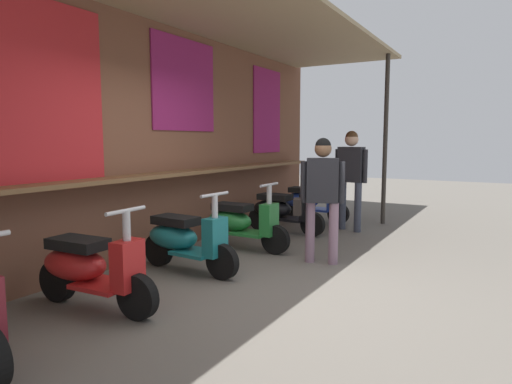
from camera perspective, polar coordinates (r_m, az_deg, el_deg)
The scene contains 9 objects.
ground_plane at distance 4.87m, azimuth 0.64°, elevation -11.96°, with size 28.84×28.84×0.00m, color #605B54.
market_stall_facade at distance 5.75m, azimuth -15.93°, elevation 9.17°, with size 10.30×2.44×3.28m.
scooter_red at distance 4.45m, azimuth -20.58°, elevation -8.97°, with size 0.47×1.40×0.97m.
scooter_teal at distance 5.39m, azimuth -9.23°, elevation -5.92°, with size 0.49×1.40×0.97m.
scooter_green at distance 6.39m, azimuth -2.12°, elevation -3.87°, with size 0.46×1.40×0.97m.
scooter_black at distance 7.52m, azimuth 3.21°, elevation -2.29°, with size 0.46×1.40×0.97m.
scooter_blue at distance 8.61m, azimuth 6.83°, elevation -1.20°, with size 0.46×1.40×0.97m.
shopper_with_handbag at distance 5.64m, azimuth 8.27°, elevation 0.40°, with size 0.43×0.63×1.58m.
shopper_browsing at distance 7.80m, azimuth 11.98°, elevation 2.85°, with size 0.24×0.58×1.71m.
Camera 1 is at (-4.03, -2.25, 1.55)m, focal length 31.44 mm.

